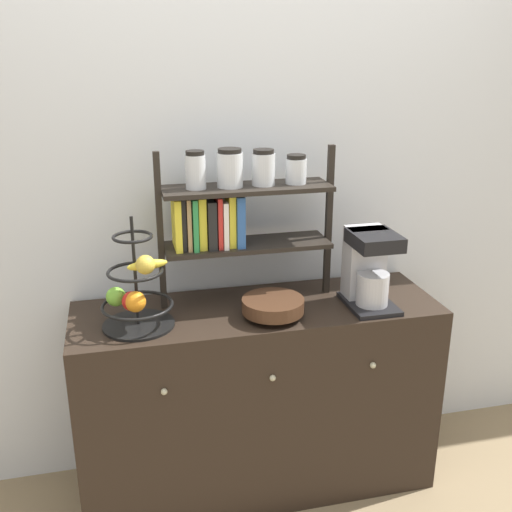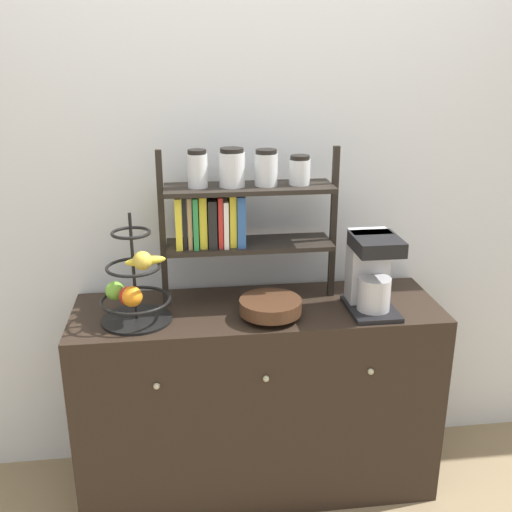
{
  "view_description": "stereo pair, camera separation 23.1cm",
  "coord_description": "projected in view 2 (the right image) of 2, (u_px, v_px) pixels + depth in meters",
  "views": [
    {
      "loc": [
        -0.52,
        -1.89,
        1.81
      ],
      "look_at": [
        -0.01,
        0.23,
        1.05
      ],
      "focal_mm": 42.0,
      "sensor_mm": 36.0,
      "label": 1
    },
    {
      "loc": [
        -0.29,
        -1.93,
        1.81
      ],
      "look_at": [
        -0.01,
        0.23,
        1.05
      ],
      "focal_mm": 42.0,
      "sensor_mm": 36.0,
      "label": 2
    }
  ],
  "objects": [
    {
      "name": "wall_back",
      "position": [
        249.0,
        177.0,
        2.49
      ],
      "size": [
        7.0,
        0.05,
        2.6
      ],
      "primitive_type": "cube",
      "color": "silver",
      "rests_on": "ground_plane"
    },
    {
      "name": "sideboard",
      "position": [
        258.0,
        398.0,
        2.52
      ],
      "size": [
        1.46,
        0.49,
        0.83
      ],
      "color": "black",
      "rests_on": "ground_plane"
    },
    {
      "name": "coffee_maker",
      "position": [
        371.0,
        271.0,
        2.33
      ],
      "size": [
        0.18,
        0.25,
        0.31
      ],
      "color": "black",
      "rests_on": "sideboard"
    },
    {
      "name": "fruit_stand",
      "position": [
        133.0,
        288.0,
        2.22
      ],
      "size": [
        0.27,
        0.27,
        0.42
      ],
      "color": "black",
      "rests_on": "sideboard"
    },
    {
      "name": "wooden_bowl",
      "position": [
        270.0,
        307.0,
        2.28
      ],
      "size": [
        0.24,
        0.24,
        0.08
      ],
      "color": "#422819",
      "rests_on": "sideboard"
    },
    {
      "name": "shelf_hutch",
      "position": [
        233.0,
        206.0,
        2.33
      ],
      "size": [
        0.71,
        0.2,
        0.62
      ],
      "color": "black",
      "rests_on": "sideboard"
    }
  ]
}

